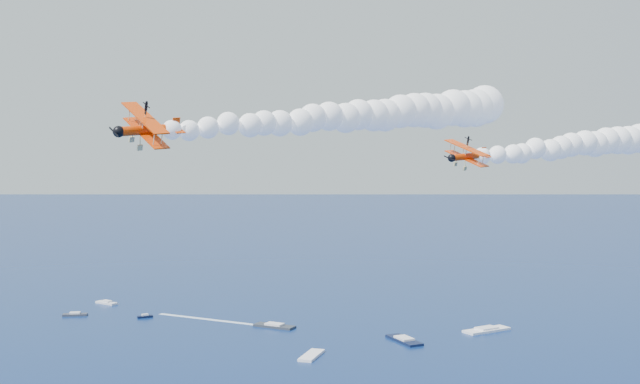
{
  "coord_description": "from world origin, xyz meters",
  "views": [
    {
      "loc": [
        14.68,
        -70.85,
        55.27
      ],
      "look_at": [
        5.45,
        27.82,
        50.07
      ],
      "focal_mm": 44.46,
      "sensor_mm": 36.0,
      "label": 1
    }
  ],
  "objects": [
    {
      "name": "boat_wakes",
      "position": [
        -46.22,
        123.15,
        0.03
      ],
      "size": [
        36.09,
        141.55,
        0.04
      ],
      "color": "white",
      "rests_on": "ground"
    },
    {
      "name": "biplane_lead",
      "position": [
        24.57,
        36.89,
        54.49
      ],
      "size": [
        10.33,
        10.83,
        6.95
      ],
      "primitive_type": null,
      "rotation": [
        -0.3,
        0.07,
        3.81
      ],
      "color": "#D93904"
    },
    {
      "name": "smoke_trail_lead",
      "position": [
        48.37,
        55.65,
        56.8
      ],
      "size": [
        63.22,
        61.71,
        10.76
      ],
      "primitive_type": null,
      "rotation": [
        0.0,
        0.0,
        3.81
      ],
      "color": "white"
    },
    {
      "name": "spectator_boats",
      "position": [
        -0.38,
        114.74,
        0.35
      ],
      "size": [
        219.0,
        175.63,
        0.7
      ],
      "color": "#2A2F38",
      "rests_on": "ground"
    },
    {
      "name": "biplane_trail",
      "position": [
        -13.67,
        18.75,
        57.66
      ],
      "size": [
        13.29,
        13.59,
        9.51
      ],
      "primitive_type": null,
      "rotation": [
        -0.43,
        0.07,
        3.88
      ],
      "color": "#D83904"
    },
    {
      "name": "smoke_trail_trail",
      "position": [
        8.84,
        39.04,
        59.97
      ],
      "size": [
        63.27,
        62.97,
        10.76
      ],
      "primitive_type": null,
      "rotation": [
        0.0,
        0.0,
        3.88
      ],
      "color": "white"
    }
  ]
}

